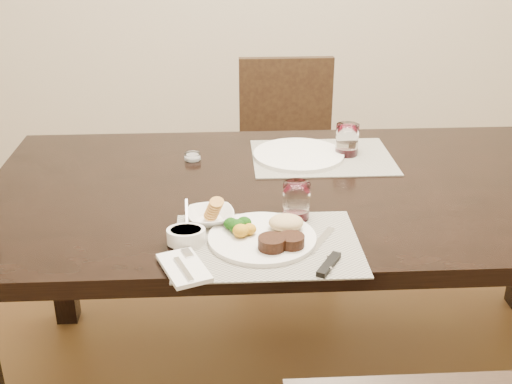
{
  "coord_description": "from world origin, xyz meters",
  "views": [
    {
      "loc": [
        -0.29,
        -1.75,
        1.53
      ],
      "look_at": [
        -0.2,
        -0.19,
        0.82
      ],
      "focal_mm": 45.0,
      "sensor_mm": 36.0,
      "label": 1
    }
  ],
  "objects": [
    {
      "name": "napkin_fork",
      "position": [
        -0.38,
        -0.47,
        0.76
      ],
      "size": [
        0.14,
        0.18,
        0.02
      ],
      "rotation": [
        0.0,
        0.0,
        0.38
      ],
      "color": "silver",
      "rests_on": "placemat_near"
    },
    {
      "name": "salt_cellar",
      "position": [
        -0.39,
        0.22,
        0.76
      ],
      "size": [
        0.05,
        0.05,
        0.02
      ],
      "rotation": [
        0.0,
        0.0,
        -0.38
      ],
      "color": "silver",
      "rests_on": "dining_table"
    },
    {
      "name": "sauce_ramekin",
      "position": [
        -0.38,
        -0.34,
        0.78
      ],
      "size": [
        0.1,
        0.14,
        0.08
      ],
      "rotation": [
        0.0,
        0.0,
        0.04
      ],
      "color": "silver",
      "rests_on": "placemat_near"
    },
    {
      "name": "cracker_bowl",
      "position": [
        -0.32,
        -0.23,
        0.77
      ],
      "size": [
        0.14,
        0.14,
        0.06
      ],
      "rotation": [
        0.0,
        0.0,
        0.12
      ],
      "color": "silver",
      "rests_on": "placemat_near"
    },
    {
      "name": "placemat_far",
      "position": [
        0.04,
        0.22,
        0.75
      ],
      "size": [
        0.46,
        0.34,
        0.0
      ],
      "primitive_type": "cube",
      "color": "gray",
      "rests_on": "dining_table"
    },
    {
      "name": "steak_knife",
      "position": [
        -0.05,
        -0.45,
        0.76
      ],
      "size": [
        0.09,
        0.24,
        0.01
      ],
      "rotation": [
        0.0,
        0.0,
        -0.53
      ],
      "color": "silver",
      "rests_on": "placemat_near"
    },
    {
      "name": "far_plate",
      "position": [
        -0.04,
        0.22,
        0.76
      ],
      "size": [
        0.3,
        0.3,
        0.01
      ],
      "primitive_type": "cylinder",
      "color": "silver",
      "rests_on": "placemat_far"
    },
    {
      "name": "chair_far",
      "position": [
        0.0,
        0.93,
        0.5
      ],
      "size": [
        0.42,
        0.42,
        0.9
      ],
      "color": "black",
      "rests_on": "ground"
    },
    {
      "name": "ground_plane",
      "position": [
        0.0,
        0.0,
        0.0
      ],
      "size": [
        4.5,
        4.5,
        0.0
      ],
      "primitive_type": "plane",
      "color": "#4D3018",
      "rests_on": "ground"
    },
    {
      "name": "dining_table",
      "position": [
        0.0,
        0.0,
        0.67
      ],
      "size": [
        2.0,
        1.0,
        0.75
      ],
      "color": "black",
      "rests_on": "ground"
    },
    {
      "name": "wine_glass_far",
      "position": [
        0.12,
        0.24,
        0.8
      ],
      "size": [
        0.08,
        0.08,
        0.1
      ],
      "rotation": [
        0.0,
        0.0,
        0.11
      ],
      "color": "silver",
      "rests_on": "placemat_far"
    },
    {
      "name": "placemat_near",
      "position": [
        -0.18,
        -0.36,
        0.75
      ],
      "size": [
        0.46,
        0.34,
        0.0
      ],
      "primitive_type": "cube",
      "color": "gray",
      "rests_on": "dining_table"
    },
    {
      "name": "dinner_plate",
      "position": [
        -0.18,
        -0.34,
        0.77
      ],
      "size": [
        0.27,
        0.27,
        0.05
      ],
      "rotation": [
        0.0,
        0.0,
        -0.07
      ],
      "color": "silver",
      "rests_on": "placemat_near"
    },
    {
      "name": "wine_glass_near",
      "position": [
        -0.1,
        -0.22,
        0.8
      ],
      "size": [
        0.07,
        0.07,
        0.1
      ],
      "rotation": [
        0.0,
        0.0,
        0.17
      ],
      "color": "silver",
      "rests_on": "placemat_near"
    }
  ]
}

